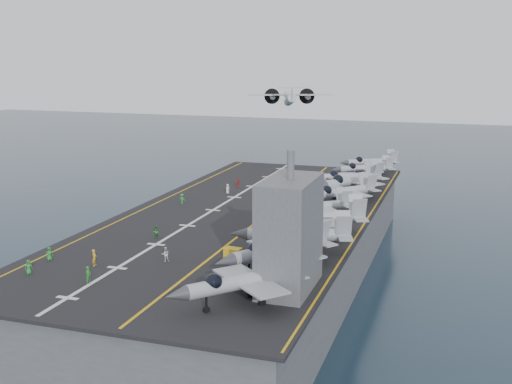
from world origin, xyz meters
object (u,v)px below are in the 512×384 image
(tow_cart_a, at_px, (233,253))
(transport_plane, at_px, (290,100))
(fighter_jet_0, at_px, (243,280))
(island_superstructure, at_px, (290,221))

(tow_cart_a, distance_m, transport_plane, 85.45)
(fighter_jet_0, relative_size, transport_plane, 0.70)
(tow_cart_a, bearing_deg, fighter_jet_0, -65.91)
(fighter_jet_0, bearing_deg, transport_plane, 102.66)
(fighter_jet_0, distance_m, tow_cart_a, 15.22)
(transport_plane, bearing_deg, fighter_jet_0, -77.34)
(island_superstructure, bearing_deg, tow_cart_a, 139.72)
(transport_plane, bearing_deg, island_superstructure, -74.66)
(fighter_jet_0, xyz_separation_m, transport_plane, (-21.74, 96.81, 10.94))
(island_superstructure, distance_m, tow_cart_a, 14.08)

